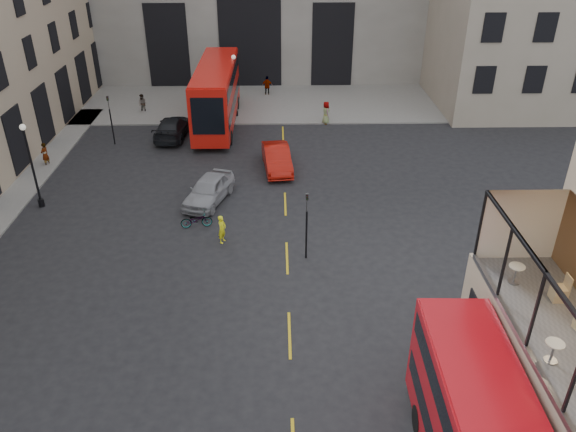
{
  "coord_description": "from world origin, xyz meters",
  "views": [
    {
      "loc": [
        -2.44,
        -12.63,
        16.54
      ],
      "look_at": [
        -1.96,
        11.2,
        3.0
      ],
      "focal_mm": 35.0,
      "sensor_mm": 36.0,
      "label": 1
    }
  ],
  "objects_px": {
    "car_c": "(172,127)",
    "cafe_table_mid": "(554,349)",
    "bus_far": "(216,92)",
    "cyclist": "(222,229)",
    "pedestrian_c": "(267,86)",
    "cafe_chair_d": "(559,292)",
    "bicycle": "(196,220)",
    "traffic_light_near": "(307,218)",
    "traffic_light_far": "(110,114)",
    "pedestrian_a": "(143,104)",
    "pedestrian_d": "(326,113)",
    "street_lamp_b": "(235,90)",
    "pedestrian_e": "(45,154)",
    "car_b": "(277,158)",
    "pedestrian_b": "(199,90)",
    "street_lamp_a": "(33,171)",
    "cafe_table_far": "(516,271)",
    "car_a": "(209,190)"
  },
  "relations": [
    {
      "from": "street_lamp_a",
      "to": "bicycle",
      "type": "xyz_separation_m",
      "value": [
        9.86,
        -2.69,
        -1.92
      ]
    },
    {
      "from": "traffic_light_near",
      "to": "pedestrian_b",
      "type": "height_order",
      "value": "traffic_light_near"
    },
    {
      "from": "pedestrian_d",
      "to": "car_b",
      "type": "bearing_deg",
      "value": 140.27
    },
    {
      "from": "street_lamp_b",
      "to": "pedestrian_d",
      "type": "height_order",
      "value": "street_lamp_b"
    },
    {
      "from": "car_b",
      "to": "pedestrian_b",
      "type": "distance_m",
      "value": 17.26
    },
    {
      "from": "pedestrian_d",
      "to": "street_lamp_a",
      "type": "bearing_deg",
      "value": 112.06
    },
    {
      "from": "street_lamp_a",
      "to": "car_b",
      "type": "bearing_deg",
      "value": 19.56
    },
    {
      "from": "street_lamp_b",
      "to": "pedestrian_b",
      "type": "height_order",
      "value": "street_lamp_b"
    },
    {
      "from": "bus_far",
      "to": "cafe_table_mid",
      "type": "height_order",
      "value": "cafe_table_mid"
    },
    {
      "from": "cafe_table_mid",
      "to": "traffic_light_near",
      "type": "bearing_deg",
      "value": 117.87
    },
    {
      "from": "bicycle",
      "to": "pedestrian_e",
      "type": "distance_m",
      "value": 14.59
    },
    {
      "from": "cyclist",
      "to": "pedestrian_c",
      "type": "xyz_separation_m",
      "value": [
        2.15,
        26.33,
        0.12
      ]
    },
    {
      "from": "street_lamp_b",
      "to": "pedestrian_d",
      "type": "distance_m",
      "value": 7.96
    },
    {
      "from": "car_b",
      "to": "street_lamp_b",
      "type": "bearing_deg",
      "value": 101.38
    },
    {
      "from": "traffic_light_near",
      "to": "cafe_chair_d",
      "type": "bearing_deg",
      "value": -49.84
    },
    {
      "from": "car_a",
      "to": "bicycle",
      "type": "height_order",
      "value": "car_a"
    },
    {
      "from": "cyclist",
      "to": "cafe_table_far",
      "type": "xyz_separation_m",
      "value": [
        11.46,
        -10.23,
        4.25
      ]
    },
    {
      "from": "pedestrian_b",
      "to": "pedestrian_a",
      "type": "bearing_deg",
      "value": 169.95
    },
    {
      "from": "bus_far",
      "to": "traffic_light_near",
      "type": "bearing_deg",
      "value": -72.4
    },
    {
      "from": "car_b",
      "to": "street_lamp_a",
      "type": "bearing_deg",
      "value": -166.97
    },
    {
      "from": "bus_far",
      "to": "car_c",
      "type": "relative_size",
      "value": 2.3
    },
    {
      "from": "street_lamp_a",
      "to": "pedestrian_a",
      "type": "xyz_separation_m",
      "value": [
        2.75,
        17.23,
        -1.56
      ]
    },
    {
      "from": "cafe_table_mid",
      "to": "street_lamp_b",
      "type": "bearing_deg",
      "value": 108.58
    },
    {
      "from": "car_a",
      "to": "pedestrian_a",
      "type": "relative_size",
      "value": 2.88
    },
    {
      "from": "pedestrian_e",
      "to": "car_b",
      "type": "bearing_deg",
      "value": 107.54
    },
    {
      "from": "car_b",
      "to": "pedestrian_c",
      "type": "distance_m",
      "value": 16.87
    },
    {
      "from": "traffic_light_near",
      "to": "traffic_light_far",
      "type": "relative_size",
      "value": 1.0
    },
    {
      "from": "pedestrian_b",
      "to": "pedestrian_c",
      "type": "xyz_separation_m",
      "value": [
        6.4,
        1.19,
        0.0
      ]
    },
    {
      "from": "street_lamp_b",
      "to": "bicycle",
      "type": "xyz_separation_m",
      "value": [
        -1.14,
        -18.69,
        -1.92
      ]
    },
    {
      "from": "pedestrian_d",
      "to": "cafe_table_mid",
      "type": "bearing_deg",
      "value": 171.61
    },
    {
      "from": "pedestrian_e",
      "to": "cafe_table_far",
      "type": "relative_size",
      "value": 2.44
    },
    {
      "from": "bus_far",
      "to": "pedestrian_a",
      "type": "distance_m",
      "value": 7.82
    },
    {
      "from": "street_lamp_b",
      "to": "bicycle",
      "type": "relative_size",
      "value": 2.97
    },
    {
      "from": "car_c",
      "to": "cafe_table_mid",
      "type": "relative_size",
      "value": 7.9
    },
    {
      "from": "bicycle",
      "to": "cyclist",
      "type": "relative_size",
      "value": 1.1
    },
    {
      "from": "cafe_table_far",
      "to": "pedestrian_a",
      "type": "bearing_deg",
      "value": 122.42
    },
    {
      "from": "bus_far",
      "to": "cafe_table_mid",
      "type": "bearing_deg",
      "value": -68.29
    },
    {
      "from": "car_c",
      "to": "cafe_table_far",
      "type": "relative_size",
      "value": 7.76
    },
    {
      "from": "street_lamp_b",
      "to": "cafe_table_mid",
      "type": "distance_m",
      "value": 36.44
    },
    {
      "from": "street_lamp_a",
      "to": "bus_far",
      "type": "bearing_deg",
      "value": 55.64
    },
    {
      "from": "street_lamp_b",
      "to": "pedestrian_b",
      "type": "xyz_separation_m",
      "value": [
        -3.77,
        4.81,
        -1.46
      ]
    },
    {
      "from": "bicycle",
      "to": "pedestrian_d",
      "type": "height_order",
      "value": "pedestrian_d"
    },
    {
      "from": "cyclist",
      "to": "street_lamp_a",
      "type": "bearing_deg",
      "value": 90.36
    },
    {
      "from": "car_c",
      "to": "pedestrian_c",
      "type": "height_order",
      "value": "pedestrian_c"
    },
    {
      "from": "car_b",
      "to": "car_c",
      "type": "relative_size",
      "value": 0.92
    },
    {
      "from": "pedestrian_a",
      "to": "pedestrian_d",
      "type": "xyz_separation_m",
      "value": [
        15.87,
        -3.01,
        0.11
      ]
    },
    {
      "from": "traffic_light_near",
      "to": "street_lamp_a",
      "type": "xyz_separation_m",
      "value": [
        -16.0,
        6.0,
        -0.03
      ]
    },
    {
      "from": "street_lamp_a",
      "to": "bus_far",
      "type": "relative_size",
      "value": 0.43
    },
    {
      "from": "cafe_table_mid",
      "to": "cafe_chair_d",
      "type": "bearing_deg",
      "value": 62.66
    },
    {
      "from": "pedestrian_c",
      "to": "cafe_table_mid",
      "type": "relative_size",
      "value": 2.71
    }
  ]
}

